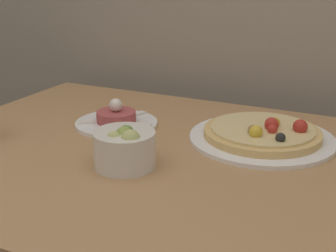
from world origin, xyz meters
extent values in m
cube|color=#AD7F51|center=(0.00, 0.42, 0.75)|extent=(1.18, 0.84, 0.03)
cylinder|color=#AD7F51|center=(-0.53, 0.78, 0.37)|extent=(0.06, 0.06, 0.73)
cylinder|color=white|center=(0.16, 0.59, 0.77)|extent=(0.34, 0.34, 0.01)
cylinder|color=#DBB26B|center=(0.16, 0.59, 0.79)|extent=(0.27, 0.27, 0.02)
cylinder|color=#E0C684|center=(0.16, 0.59, 0.80)|extent=(0.24, 0.24, 0.01)
sphere|color=#997047|center=(0.15, 0.54, 0.81)|extent=(0.02, 0.02, 0.02)
sphere|color=#B22D23|center=(0.24, 0.60, 0.81)|extent=(0.03, 0.03, 0.03)
sphere|color=#B22D23|center=(0.18, 0.59, 0.81)|extent=(0.03, 0.03, 0.03)
sphere|color=gold|center=(0.18, 0.61, 0.81)|extent=(0.02, 0.02, 0.02)
sphere|color=#B22D23|center=(0.19, 0.57, 0.81)|extent=(0.02, 0.02, 0.02)
sphere|color=gold|center=(0.16, 0.53, 0.81)|extent=(0.03, 0.03, 0.03)
sphere|color=black|center=(0.22, 0.52, 0.81)|extent=(0.02, 0.02, 0.02)
cylinder|color=white|center=(-0.20, 0.54, 0.77)|extent=(0.21, 0.21, 0.01)
cylinder|color=#A84747|center=(-0.20, 0.54, 0.79)|extent=(0.10, 0.10, 0.03)
sphere|color=silver|center=(-0.20, 0.54, 0.82)|extent=(0.03, 0.03, 0.03)
cube|color=white|center=(-0.12, 0.54, 0.78)|extent=(0.04, 0.02, 0.01)
cube|color=white|center=(-0.18, 0.61, 0.78)|extent=(0.03, 0.04, 0.01)
cube|color=white|center=(-0.26, 0.58, 0.78)|extent=(0.04, 0.04, 0.01)
cube|color=white|center=(-0.26, 0.49, 0.78)|extent=(0.04, 0.04, 0.01)
cube|color=white|center=(-0.18, 0.46, 0.78)|extent=(0.03, 0.04, 0.01)
cylinder|color=silver|center=(-0.05, 0.33, 0.80)|extent=(0.13, 0.13, 0.07)
sphere|color=#B7BC70|center=(-0.06, 0.30, 0.83)|extent=(0.03, 0.03, 0.03)
sphere|color=#8EA34C|center=(-0.05, 0.33, 0.83)|extent=(0.03, 0.03, 0.03)
sphere|color=#B7BC70|center=(-0.03, 0.31, 0.84)|extent=(0.04, 0.04, 0.04)
sphere|color=#8EA34C|center=(-0.04, 0.33, 0.83)|extent=(0.03, 0.03, 0.03)
sphere|color=#668E42|center=(-0.06, 0.34, 0.83)|extent=(0.03, 0.03, 0.03)
camera|label=1|loc=(0.40, -0.42, 1.16)|focal=50.00mm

